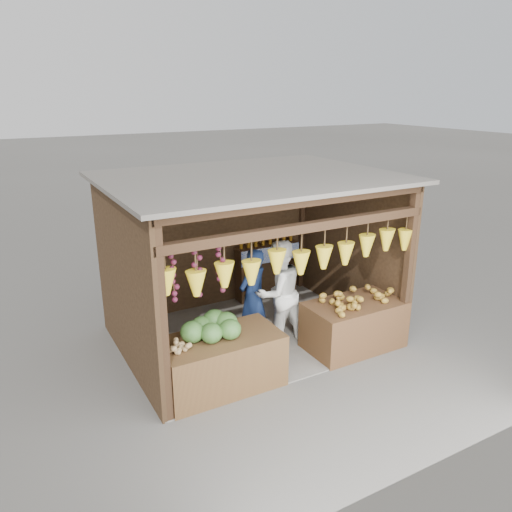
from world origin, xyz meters
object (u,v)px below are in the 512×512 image
at_px(counter_right, 354,325).
at_px(vendor_seated, 145,307).
at_px(man_standing, 253,297).
at_px(woman_standing, 278,292).
at_px(counter_left, 221,362).

xyz_separation_m(counter_right, vendor_seated, (-2.96, 1.15, 0.50)).
bearing_deg(man_standing, woman_standing, 132.91).
xyz_separation_m(counter_left, man_standing, (0.98, 0.90, 0.41)).
bearing_deg(man_standing, counter_right, 123.28).
relative_size(counter_right, woman_standing, 0.89).
xyz_separation_m(woman_standing, vendor_seated, (-2.02, 0.42, 0.03)).
height_order(counter_right, woman_standing, woman_standing).
xyz_separation_m(counter_right, woman_standing, (-0.95, 0.73, 0.47)).
relative_size(counter_left, woman_standing, 0.97).
bearing_deg(woman_standing, counter_right, 136.35).
height_order(counter_right, man_standing, man_standing).
bearing_deg(vendor_seated, counter_right, 165.06).
distance_m(man_standing, woman_standing, 0.41).
bearing_deg(counter_left, vendor_seated, 120.10).
height_order(man_standing, vendor_seated, man_standing).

